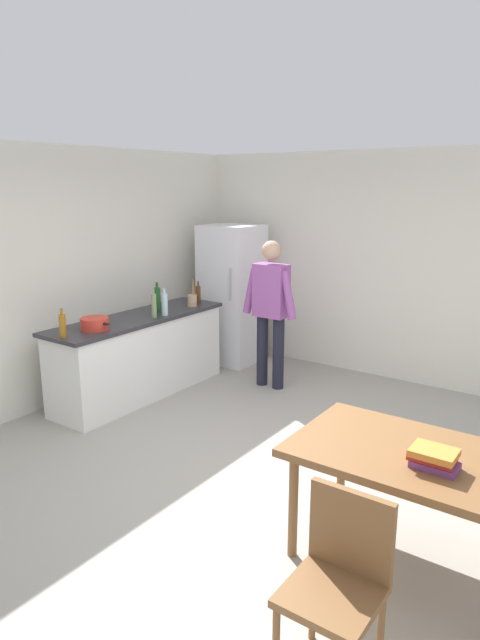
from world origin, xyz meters
name	(u,v)px	position (x,y,z in m)	size (l,w,h in m)	color
ground_plane	(247,475)	(0.00, 0.00, 0.00)	(14.00, 14.00, 0.00)	#9E998E
wall_back	(391,267)	(0.00, 3.00, 1.35)	(6.40, 0.12, 2.70)	silver
wall_left	(54,278)	(-2.60, 0.20, 1.35)	(0.12, 5.60, 2.70)	silver
kitchen_counter	(140,355)	(-2.00, 0.80, 0.45)	(0.64, 2.20, 0.90)	white
refrigerator	(232,294)	(-1.90, 2.40, 0.90)	(0.70, 0.67, 1.80)	white
person	(271,305)	(-0.95, 1.85, 0.98)	(0.70, 0.22, 1.70)	#1E1E2D
dining_table	(411,463)	(1.40, -0.30, 0.67)	(1.40, 0.90, 0.75)	brown
chair	(339,574)	(1.40, -1.27, 0.53)	(0.42, 0.42, 0.91)	brown
cooking_pot	(95,324)	(-1.94, 0.15, 0.96)	(0.40, 0.28, 0.12)	red
utensil_jar	(192,300)	(-1.85, 1.54, 0.98)	(0.11, 0.11, 0.32)	tan
bottle_water_clear	(165,304)	(-1.79, 1.01, 1.03)	(0.07, 0.07, 0.30)	silver
bottle_oil_amber	(63,325)	(-1.95, -0.22, 1.02)	(0.06, 0.06, 0.28)	#996619
bottle_beer_brown	(198,294)	(-1.93, 1.75, 1.01)	(0.06, 0.06, 0.26)	#5B3314
bottle_vinegar_tall	(154,305)	(-1.82, 0.86, 1.04)	(0.06, 0.06, 0.32)	gray
bottle_wine_green	(157,299)	(-1.97, 1.08, 1.05)	(0.08, 0.08, 0.34)	#1E5123
book_stack	(434,458)	(1.56, -0.42, 0.81)	(0.27, 0.19, 0.12)	#753D7F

